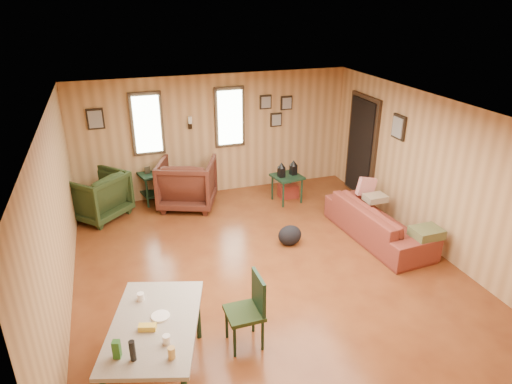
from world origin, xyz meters
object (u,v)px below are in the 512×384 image
Objects in this scene: sofa at (379,216)px; recliner_green at (96,193)px; side_table at (287,174)px; recliner_brown at (187,181)px; end_table at (155,181)px; dining_table at (154,329)px.

recliner_green is at bearing 58.52° from sofa.
side_table is at bearing 129.42° from recliner_green.
end_table is at bearing -14.93° from recliner_brown.
side_table is 4.84m from dining_table.
dining_table is at bearing 112.56° from sofa.
sofa is at bearing -38.73° from end_table.
sofa is at bearing -64.29° from side_table.
dining_table is (-2.99, -3.81, 0.10)m from side_table.
dining_table is (-1.10, -4.22, 0.15)m from recliner_brown.
recliner_brown reaches higher than end_table.
recliner_brown reaches higher than dining_table.
recliner_green reaches higher than side_table.
recliner_brown is (-2.78, 2.26, 0.11)m from sofa.
side_table is at bearing -170.73° from recliner_brown.
recliner_green is at bearing 20.58° from recliner_brown.
sofa is at bearing 43.63° from dining_table.
side_table is (-0.89, 1.85, 0.16)m from sofa.
recliner_green is 0.58× the size of dining_table.
sofa is 4.99m from recliner_green.
side_table is at bearing 21.55° from sofa.
recliner_brown is 1.24× the size of side_table.
recliner_brown is 0.64× the size of dining_table.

